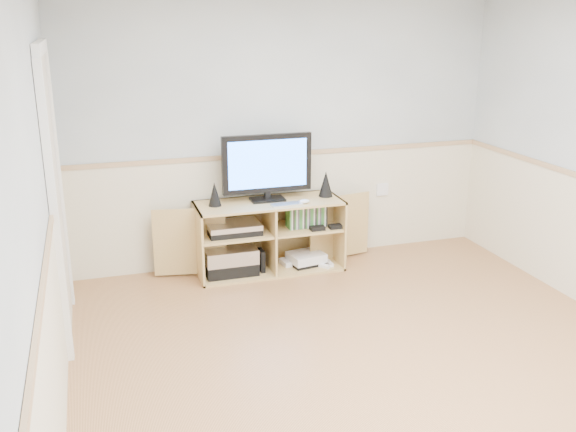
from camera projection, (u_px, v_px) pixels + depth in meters
The scene contains 11 objects.
room at pixel (378, 191), 3.91m from camera, with size 4.04×4.54×2.54m.
media_cabinet at pixel (268, 233), 5.86m from camera, with size 2.06×0.49×0.65m.
monitor at pixel (267, 165), 5.66m from camera, with size 0.81×0.18×0.60m.
speaker_left at pixel (215, 194), 5.57m from camera, with size 0.11×0.11×0.21m, color black.
speaker_right at pixel (326, 184), 5.86m from camera, with size 0.13×0.13×0.24m, color black.
keyboard at pixel (287, 204), 5.62m from camera, with size 0.27×0.11×0.01m, color silver.
mouse at pixel (304, 201), 5.67m from camera, with size 0.10×0.06×0.04m, color white.
av_components at pixel (231, 251), 5.74m from camera, with size 0.53×0.34×0.47m.
game_consoles at pixel (305, 259), 5.98m from camera, with size 0.46×0.31×0.11m.
game_cases at pixel (307, 217), 5.85m from camera, with size 0.36×0.14×0.19m, color #3F8C3F.
wall_outlet at pixel (382, 189), 6.32m from camera, with size 0.12×0.03×0.12m, color white.
Camera 1 is at (-1.71, -3.32, 2.24)m, focal length 40.00 mm.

